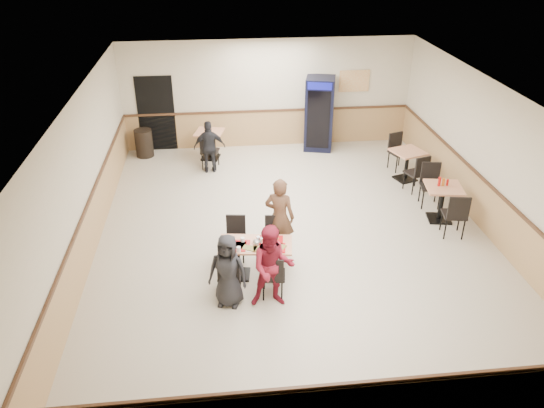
{
  "coord_description": "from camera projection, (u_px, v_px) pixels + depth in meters",
  "views": [
    {
      "loc": [
        -1.47,
        -9.25,
        5.81
      ],
      "look_at": [
        -0.5,
        -0.5,
        1.03
      ],
      "focal_mm": 35.0,
      "sensor_mm": 36.0,
      "label": 1
    }
  ],
  "objects": [
    {
      "name": "side_table_near_chair_south",
      "position": [
        454.0,
        213.0,
        10.77
      ],
      "size": [
        0.54,
        0.54,
        1.01
      ],
      "primitive_type": null,
      "rotation": [
        0.0,
        0.0,
        2.97
      ],
      "color": "black",
      "rests_on": "ground"
    },
    {
      "name": "tabletop_clutter",
      "position": [
        255.0,
        244.0,
        9.37
      ],
      "size": [
        1.15,
        0.61,
        0.12
      ],
      "rotation": [
        0.0,
        0.0,
        -0.14
      ],
      "color": "#BA0C11",
      "rests_on": "main_table"
    },
    {
      "name": "back_table_chair_lone",
      "position": [
        210.0,
        150.0,
        13.73
      ],
      "size": [
        0.54,
        0.54,
        0.97
      ],
      "primitive_type": null,
      "rotation": [
        0.0,
        0.0,
        2.9
      ],
      "color": "black",
      "rests_on": "ground"
    },
    {
      "name": "side_table_far",
      "position": [
        407.0,
        161.0,
        13.08
      ],
      "size": [
        0.91,
        0.91,
        0.77
      ],
      "rotation": [
        0.0,
        0.0,
        0.32
      ],
      "color": "black",
      "rests_on": "ground"
    },
    {
      "name": "diner_woman_left",
      "position": [
        228.0,
        271.0,
        8.75
      ],
      "size": [
        0.74,
        0.59,
        1.33
      ],
      "primitive_type": "imported",
      "rotation": [
        0.0,
        0.0,
        -0.29
      ],
      "color": "black",
      "rests_on": "ground"
    },
    {
      "name": "ground",
      "position": [
        293.0,
        235.0,
        11.0
      ],
      "size": [
        10.0,
        10.0,
        0.0
      ],
      "primitive_type": "plane",
      "color": "beige",
      "rests_on": "ground"
    },
    {
      "name": "side_table_far_chair_south",
      "position": [
        416.0,
        172.0,
        12.55
      ],
      "size": [
        0.57,
        0.57,
        0.98
      ],
      "primitive_type": null,
      "rotation": [
        0.0,
        0.0,
        3.46
      ],
      "color": "black",
      "rests_on": "ground"
    },
    {
      "name": "main_chairs",
      "position": [
        253.0,
        256.0,
        9.54
      ],
      "size": [
        1.34,
        1.66,
        0.88
      ],
      "rotation": [
        0.0,
        0.0,
        -0.14
      ],
      "color": "black",
      "rests_on": "ground"
    },
    {
      "name": "diner_man_opposite",
      "position": [
        280.0,
        217.0,
        10.05
      ],
      "size": [
        0.68,
        0.57,
        1.6
      ],
      "primitive_type": "imported",
      "rotation": [
        0.0,
        0.0,
        2.76
      ],
      "color": "#513523",
      "rests_on": "ground"
    },
    {
      "name": "side_table_near",
      "position": [
        442.0,
        198.0,
        11.31
      ],
      "size": [
        0.86,
        0.86,
        0.8
      ],
      "rotation": [
        0.0,
        0.0,
        -0.17
      ],
      "color": "black",
      "rests_on": "ground"
    },
    {
      "name": "lone_diner",
      "position": [
        210.0,
        147.0,
        13.42
      ],
      "size": [
        0.8,
        0.35,
        1.36
      ],
      "primitive_type": "imported",
      "rotation": [
        0.0,
        0.0,
        3.16
      ],
      "color": "black",
      "rests_on": "ground"
    },
    {
      "name": "diner_woman_right",
      "position": [
        273.0,
        267.0,
        8.69
      ],
      "size": [
        0.76,
        0.61,
        1.51
      ],
      "primitive_type": "imported",
      "rotation": [
        0.0,
        0.0,
        -0.06
      ],
      "color": "maroon",
      "rests_on": "ground"
    },
    {
      "name": "condiment_caddy",
      "position": [
        442.0,
        182.0,
        11.18
      ],
      "size": [
        0.23,
        0.06,
        0.2
      ],
      "color": "#B3110C",
      "rests_on": "side_table_near"
    },
    {
      "name": "back_table",
      "position": [
        210.0,
        141.0,
        14.26
      ],
      "size": [
        0.87,
        0.87,
        0.77
      ],
      "rotation": [
        0.0,
        0.0,
        -0.24
      ],
      "color": "black",
      "rests_on": "ground"
    },
    {
      "name": "pepsi_cooler",
      "position": [
        319.0,
        114.0,
        14.66
      ],
      "size": [
        0.93,
        0.93,
        2.03
      ],
      "rotation": [
        0.0,
        0.0,
        -0.25
      ],
      "color": "black",
      "rests_on": "ground"
    },
    {
      "name": "trash_bin",
      "position": [
        144.0,
        143.0,
        14.45
      ],
      "size": [
        0.48,
        0.48,
        0.75
      ],
      "primitive_type": "cylinder",
      "color": "black",
      "rests_on": "ground"
    },
    {
      "name": "side_table_far_chair_north",
      "position": [
        399.0,
        152.0,
        13.63
      ],
      "size": [
        0.57,
        0.57,
        0.98
      ],
      "primitive_type": null,
      "rotation": [
        0.0,
        0.0,
        0.32
      ],
      "color": "black",
      "rests_on": "ground"
    },
    {
      "name": "side_table_near_chair_north",
      "position": [
        431.0,
        186.0,
        11.88
      ],
      "size": [
        0.54,
        0.54,
        1.01
      ],
      "primitive_type": null,
      "rotation": [
        0.0,
        0.0,
        -0.17
      ],
      "color": "black",
      "rests_on": "ground"
    },
    {
      "name": "main_table",
      "position": [
        256.0,
        255.0,
        9.53
      ],
      "size": [
        1.37,
        0.82,
        0.69
      ],
      "rotation": [
        0.0,
        0.0,
        -0.14
      ],
      "color": "black",
      "rests_on": "ground"
    },
    {
      "name": "room_shell",
      "position": [
        350.0,
        157.0,
        13.12
      ],
      "size": [
        10.0,
        10.0,
        10.0
      ],
      "color": "silver",
      "rests_on": "ground"
    }
  ]
}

